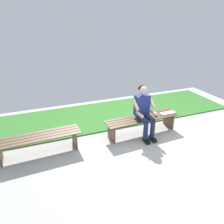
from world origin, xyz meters
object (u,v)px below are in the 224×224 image
Objects in this scene: person_seated at (144,110)px; apple at (156,114)px; book_open at (168,113)px; bench_far at (39,140)px; bench_near at (142,121)px.

apple is at bearing -170.79° from person_seated.
person_seated is 2.93× the size of book_open.
bench_far is 22.92× the size of apple.
bench_near is 2.42m from bench_far.
apple is (-0.36, 0.04, 0.13)m from bench_near.
book_open is (-0.73, -0.07, -0.24)m from person_seated.
bench_near is 0.38m from apple.
person_seated is 0.78m from book_open.
bench_near is 4.52× the size of book_open.
book_open is (-0.72, 0.03, 0.10)m from bench_near.
book_open is at bearing 177.74° from bench_near.
person_seated reaches higher than bench_near.
person_seated reaches higher than bench_far.
bench_near is at bearing -180.00° from bench_far.
apple is (-2.77, 0.04, 0.13)m from bench_far.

